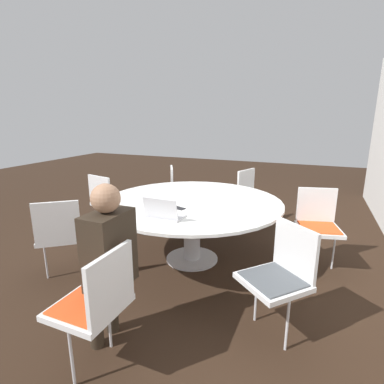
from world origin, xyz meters
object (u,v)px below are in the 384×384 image
at_px(chair_1, 280,271).
at_px(person_0, 108,254).
at_px(chair_0, 96,299).
at_px(chair_6, 60,232).
at_px(chair_5, 108,199).
at_px(chair_2, 318,221).
at_px(laptop, 164,213).
at_px(chair_4, 180,188).
at_px(cell_phone, 179,208).
at_px(chair_3, 253,194).

relative_size(chair_1, person_0, 0.71).
relative_size(chair_0, chair_1, 1.00).
bearing_deg(chair_6, chair_0, -73.69).
bearing_deg(chair_5, chair_2, 16.37).
xyz_separation_m(person_0, laptop, (-0.79, 0.03, 0.06)).
bearing_deg(laptop, chair_6, 14.27).
distance_m(chair_6, laptop, 1.10).
xyz_separation_m(chair_4, laptop, (1.87, 0.69, 0.25)).
bearing_deg(chair_0, person_0, 19.10).
height_order(chair_0, chair_5, same).
bearing_deg(chair_2, chair_0, 44.31).
bearing_deg(cell_phone, chair_2, 118.14).
bearing_deg(chair_5, chair_0, -40.83).
height_order(chair_5, person_0, person_0).
distance_m(chair_0, chair_3, 3.05).
relative_size(chair_3, chair_4, 1.00).
relative_size(chair_1, cell_phone, 5.65).
bearing_deg(chair_2, laptop, 24.49).
bearing_deg(chair_5, person_0, -38.78).
bearing_deg(chair_4, laptop, -7.20).
relative_size(chair_1, chair_5, 1.00).
height_order(chair_3, chair_4, same).
distance_m(chair_2, cell_phone, 1.55).
bearing_deg(person_0, chair_6, 62.98).
relative_size(chair_4, chair_5, 1.00).
bearing_deg(laptop, chair_5, -33.14).
bearing_deg(chair_0, cell_phone, 3.30).
bearing_deg(laptop, cell_phone, -88.09).
bearing_deg(laptop, chair_0, 93.77).
xyz_separation_m(chair_2, laptop, (1.07, -1.35, 0.25)).
distance_m(chair_1, chair_4, 2.75).
height_order(chair_2, person_0, person_0).
xyz_separation_m(chair_0, chair_5, (-1.95, -1.41, 0.00)).
relative_size(chair_6, person_0, 0.71).
bearing_deg(chair_4, chair_6, -36.87).
xyz_separation_m(chair_0, cell_phone, (-1.37, -0.05, 0.20)).
bearing_deg(chair_4, chair_2, 41.02).
height_order(chair_3, cell_phone, chair_3).
height_order(chair_6, laptop, laptop).
bearing_deg(cell_phone, chair_3, 164.61).
distance_m(chair_2, person_0, 2.32).
relative_size(chair_4, chair_6, 1.00).
bearing_deg(chair_2, chair_6, 14.89).
relative_size(chair_3, chair_5, 1.00).
xyz_separation_m(chair_3, person_0, (2.78, -0.48, 0.19)).
bearing_deg(chair_2, chair_4, -35.46).
bearing_deg(chair_5, chair_6, -61.51).
bearing_deg(laptop, chair_1, 169.76).
bearing_deg(chair_1, person_0, 69.03).
height_order(chair_0, chair_1, same).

